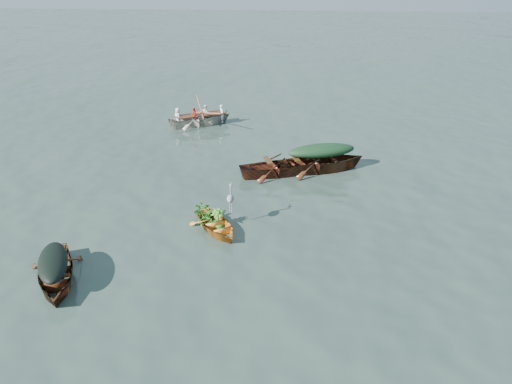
{
  "coord_description": "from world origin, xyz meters",
  "views": [
    {
      "loc": [
        0.49,
        -13.76,
        7.71
      ],
      "look_at": [
        -0.67,
        1.45,
        0.5
      ],
      "focal_mm": 35.0,
      "sensor_mm": 36.0,
      "label": 1
    }
  ],
  "objects_px": {
    "yellow_dinghy": "(216,230)",
    "open_wooden_boat": "(281,175)",
    "dark_covered_boat": "(57,282)",
    "green_tarp_boat": "(320,171)",
    "rowed_boat": "(201,125)",
    "heron": "(231,202)"
  },
  "relations": [
    {
      "from": "open_wooden_boat",
      "to": "heron",
      "type": "relative_size",
      "value": 4.93
    },
    {
      "from": "green_tarp_boat",
      "to": "heron",
      "type": "relative_size",
      "value": 5.35
    },
    {
      "from": "dark_covered_boat",
      "to": "open_wooden_boat",
      "type": "relative_size",
      "value": 0.8
    },
    {
      "from": "dark_covered_boat",
      "to": "green_tarp_boat",
      "type": "bearing_deg",
      "value": 25.4
    },
    {
      "from": "yellow_dinghy",
      "to": "rowed_boat",
      "type": "relative_size",
      "value": 0.61
    },
    {
      "from": "yellow_dinghy",
      "to": "dark_covered_boat",
      "type": "xyz_separation_m",
      "value": [
        -3.76,
        -3.0,
        0.0
      ]
    },
    {
      "from": "yellow_dinghy",
      "to": "open_wooden_boat",
      "type": "bearing_deg",
      "value": 33.41
    },
    {
      "from": "yellow_dinghy",
      "to": "open_wooden_boat",
      "type": "xyz_separation_m",
      "value": [
        1.89,
        4.55,
        0.0
      ]
    },
    {
      "from": "rowed_boat",
      "to": "dark_covered_boat",
      "type": "bearing_deg",
      "value": 146.36
    },
    {
      "from": "green_tarp_boat",
      "to": "rowed_boat",
      "type": "distance_m",
      "value": 7.99
    },
    {
      "from": "green_tarp_boat",
      "to": "heron",
      "type": "distance_m",
      "value": 5.63
    },
    {
      "from": "yellow_dinghy",
      "to": "green_tarp_boat",
      "type": "bearing_deg",
      "value": 21.69
    },
    {
      "from": "dark_covered_boat",
      "to": "green_tarp_boat",
      "type": "distance_m",
      "value": 10.8
    },
    {
      "from": "dark_covered_boat",
      "to": "heron",
      "type": "distance_m",
      "value": 5.43
    },
    {
      "from": "yellow_dinghy",
      "to": "rowed_boat",
      "type": "xyz_separation_m",
      "value": [
        -2.36,
        10.53,
        0.0
      ]
    },
    {
      "from": "yellow_dinghy",
      "to": "rowed_boat",
      "type": "height_order",
      "value": "rowed_boat"
    },
    {
      "from": "open_wooden_boat",
      "to": "green_tarp_boat",
      "type": "bearing_deg",
      "value": -90.66
    },
    {
      "from": "green_tarp_boat",
      "to": "rowed_boat",
      "type": "height_order",
      "value": "green_tarp_boat"
    },
    {
      "from": "green_tarp_boat",
      "to": "heron",
      "type": "bearing_deg",
      "value": 129.8
    },
    {
      "from": "open_wooden_boat",
      "to": "rowed_boat",
      "type": "xyz_separation_m",
      "value": [
        -4.25,
        5.98,
        0.0
      ]
    },
    {
      "from": "open_wooden_boat",
      "to": "dark_covered_boat",
      "type": "bearing_deg",
      "value": 125.01
    },
    {
      "from": "open_wooden_boat",
      "to": "heron",
      "type": "bearing_deg",
      "value": 142.62
    }
  ]
}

